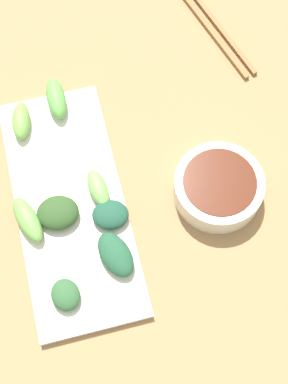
{
  "coord_description": "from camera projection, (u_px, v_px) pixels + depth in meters",
  "views": [
    {
      "loc": [
        0.05,
        0.32,
        0.83
      ],
      "look_at": [
        -0.03,
        0.0,
        0.05
      ],
      "focal_mm": 52.36,
      "sensor_mm": 36.0,
      "label": 1
    }
  ],
  "objects": [
    {
      "name": "serving_plate",
      "position": [
        70.0,
        205.0,
        0.86
      ],
      "size": [
        0.16,
        0.4,
        0.01
      ],
      "primitive_type": "cube",
      "color": "silver",
      "rests_on": "tabletop"
    },
    {
      "name": "broccoli_leafy_6",
      "position": [
        110.0,
        215.0,
        0.84
      ],
      "size": [
        0.06,
        0.06,
        0.02
      ],
      "primitive_type": "ellipsoid",
      "rotation": [
        0.0,
        0.0,
        -0.23
      ],
      "color": "#1D4835",
      "rests_on": "serving_plate"
    },
    {
      "name": "broccoli_stalk_0",
      "position": [
        28.0,
        219.0,
        0.83
      ],
      "size": [
        0.05,
        0.09,
        0.03
      ],
      "primitive_type": "ellipsoid",
      "rotation": [
        0.0,
        0.0,
        0.28
      ],
      "color": "#69A049",
      "rests_on": "serving_plate"
    },
    {
      "name": "tabletop",
      "position": [
        127.0,
        205.0,
        0.88
      ],
      "size": [
        2.1,
        2.1,
        0.02
      ],
      "primitive_type": "cube",
      "color": "#997049",
      "rests_on": "ground"
    },
    {
      "name": "sauce_bowl",
      "position": [
        218.0,
        187.0,
        0.85
      ],
      "size": [
        0.14,
        0.14,
        0.04
      ],
      "color": "silver",
      "rests_on": "tabletop"
    },
    {
      "name": "broccoli_stalk_3",
      "position": [
        56.0,
        98.0,
        0.91
      ],
      "size": [
        0.03,
        0.08,
        0.03
      ],
      "primitive_type": "ellipsoid",
      "rotation": [
        0.0,
        0.0,
        -0.01
      ],
      "color": "#5CA045",
      "rests_on": "serving_plate"
    },
    {
      "name": "broccoli_stalk_7",
      "position": [
        21.0,
        121.0,
        0.9
      ],
      "size": [
        0.04,
        0.07,
        0.03
      ],
      "primitive_type": "ellipsoid",
      "rotation": [
        0.0,
        0.0,
        -0.17
      ],
      "color": "#6DA645",
      "rests_on": "serving_plate"
    },
    {
      "name": "broccoli_leafy_5",
      "position": [
        66.0,
        295.0,
        0.79
      ],
      "size": [
        0.05,
        0.05,
        0.02
      ],
      "primitive_type": "ellipsoid",
      "rotation": [
        0.0,
        0.0,
        0.17
      ],
      "color": "#2E5931",
      "rests_on": "serving_plate"
    },
    {
      "name": "broccoli_stalk_4",
      "position": [
        98.0,
        188.0,
        0.85
      ],
      "size": [
        0.04,
        0.07,
        0.02
      ],
      "primitive_type": "ellipsoid",
      "rotation": [
        0.0,
        0.0,
        0.13
      ],
      "color": "#6FB051",
      "rests_on": "serving_plate"
    },
    {
      "name": "broccoli_leafy_2",
      "position": [
        58.0,
        214.0,
        0.84
      ],
      "size": [
        0.07,
        0.06,
        0.03
      ],
      "primitive_type": "ellipsoid",
      "rotation": [
        0.0,
        0.0,
        -0.17
      ],
      "color": "#2B4920",
      "rests_on": "serving_plate"
    },
    {
      "name": "broccoli_leafy_1",
      "position": [
        116.0,
        255.0,
        0.81
      ],
      "size": [
        0.06,
        0.08,
        0.02
      ],
      "primitive_type": "ellipsoid",
      "rotation": [
        0.0,
        0.0,
        0.29
      ],
      "color": "#214F33",
      "rests_on": "serving_plate"
    },
    {
      "name": "chopsticks",
      "position": [
        215.0,
        29.0,
        0.99
      ],
      "size": [
        0.09,
        0.23,
        0.01
      ],
      "rotation": [
        0.0,
        0.0,
        0.27
      ],
      "color": "brown",
      "rests_on": "tabletop"
    }
  ]
}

